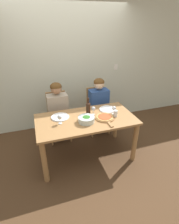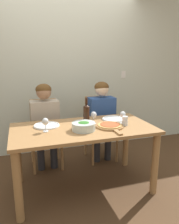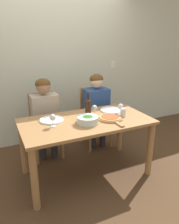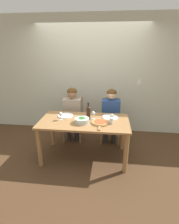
# 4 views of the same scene
# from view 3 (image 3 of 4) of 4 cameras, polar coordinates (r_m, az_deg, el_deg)

# --- Properties ---
(ground_plane) EXTENTS (40.00, 40.00, 0.00)m
(ground_plane) POSITION_cam_3_polar(r_m,az_deg,el_deg) (3.07, -0.84, -15.58)
(ground_plane) COLOR #4C331E
(back_wall) EXTENTS (10.00, 0.06, 2.70)m
(back_wall) POSITION_cam_3_polar(r_m,az_deg,el_deg) (3.72, -9.08, 12.86)
(back_wall) COLOR beige
(back_wall) RESTS_ON ground
(dining_table) EXTENTS (1.61, 0.84, 0.77)m
(dining_table) POSITION_cam_3_polar(r_m,az_deg,el_deg) (2.75, -0.90, -4.55)
(dining_table) COLOR #9E7042
(dining_table) RESTS_ON ground
(chair_left) EXTENTS (0.42, 0.42, 0.96)m
(chair_left) POSITION_cam_3_polar(r_m,az_deg,el_deg) (3.37, -11.73, -2.94)
(chair_left) COLOR #9E7042
(chair_left) RESTS_ON ground
(chair_right) EXTENTS (0.42, 0.42, 0.96)m
(chair_right) POSITION_cam_3_polar(r_m,az_deg,el_deg) (3.63, 1.09, -0.89)
(chair_right) COLOR #9E7042
(chair_right) RESTS_ON ground
(person_woman) EXTENTS (0.47, 0.51, 1.20)m
(person_woman) POSITION_cam_3_polar(r_m,az_deg,el_deg) (3.19, -11.50, -0.03)
(person_woman) COLOR #28282D
(person_woman) RESTS_ON ground
(person_man) EXTENTS (0.47, 0.51, 1.20)m
(person_man) POSITION_cam_3_polar(r_m,az_deg,el_deg) (3.46, 1.97, 1.91)
(person_man) COLOR #28282D
(person_man) RESTS_ON ground
(wine_bottle) EXTENTS (0.07, 0.07, 0.32)m
(wine_bottle) POSITION_cam_3_polar(r_m,az_deg,el_deg) (2.75, -0.36, 1.15)
(wine_bottle) COLOR black
(wine_bottle) RESTS_ON dining_table
(broccoli_bowl) EXTENTS (0.26, 0.26, 0.10)m
(broccoli_bowl) POSITION_cam_3_polar(r_m,az_deg,el_deg) (2.59, -0.48, -2.07)
(broccoli_bowl) COLOR silver
(broccoli_bowl) RESTS_ON dining_table
(dinner_plate_left) EXTENTS (0.30, 0.30, 0.02)m
(dinner_plate_left) POSITION_cam_3_polar(r_m,az_deg,el_deg) (2.72, -9.91, -2.04)
(dinner_plate_left) COLOR white
(dinner_plate_left) RESTS_ON dining_table
(dinner_plate_right) EXTENTS (0.30, 0.30, 0.02)m
(dinner_plate_right) POSITION_cam_3_polar(r_m,az_deg,el_deg) (3.05, 5.63, 0.51)
(dinner_plate_right) COLOR white
(dinner_plate_right) RESTS_ON dining_table
(pizza_on_board) EXTENTS (0.31, 0.45, 0.04)m
(pizza_on_board) POSITION_cam_3_polar(r_m,az_deg,el_deg) (2.74, 5.50, -1.54)
(pizza_on_board) COLOR #9E7042
(pizza_on_board) RESTS_ON dining_table
(wine_glass_left) EXTENTS (0.07, 0.07, 0.15)m
(wine_glass_left) POSITION_cam_3_polar(r_m,az_deg,el_deg) (2.51, -9.58, -1.58)
(wine_glass_left) COLOR silver
(wine_glass_left) RESTS_ON dining_table
(wine_glass_right) EXTENTS (0.07, 0.07, 0.15)m
(wine_glass_right) POSITION_cam_3_polar(r_m,az_deg,el_deg) (2.88, 8.10, 1.28)
(wine_glass_right) COLOR silver
(wine_glass_right) RESTS_ON dining_table
(wine_glass_centre) EXTENTS (0.07, 0.07, 0.15)m
(wine_glass_centre) POSITION_cam_3_polar(r_m,az_deg,el_deg) (2.80, 1.28, 0.93)
(wine_glass_centre) COLOR silver
(wine_glass_centre) RESTS_ON dining_table
(water_tumbler) EXTENTS (0.07, 0.07, 0.11)m
(water_tumbler) POSITION_cam_3_polar(r_m,az_deg,el_deg) (2.83, 8.79, -0.17)
(water_tumbler) COLOR silver
(water_tumbler) RESTS_ON dining_table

